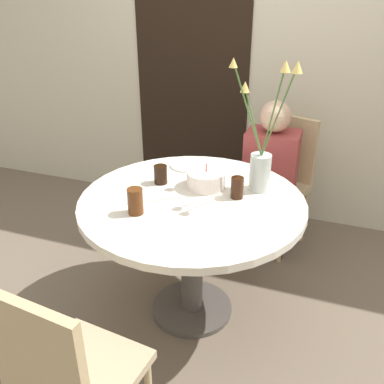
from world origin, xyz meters
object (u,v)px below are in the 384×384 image
(chair_near_front, at_px, (281,175))
(birthday_cake, at_px, (206,179))
(drink_glass_0, at_px, (237,188))
(drink_glass_2, at_px, (161,174))
(person_woman, at_px, (269,184))
(side_plate, at_px, (187,165))
(flower_vase, at_px, (261,157))
(chair_left_flank, at_px, (67,374))
(drink_glass_1, at_px, (135,201))

(chair_near_front, bearing_deg, birthday_cake, -91.85)
(chair_near_front, relative_size, drink_glass_0, 8.16)
(drink_glass_2, height_order, person_woman, person_woman)
(side_plate, bearing_deg, flower_vase, -20.61)
(chair_left_flank, height_order, side_plate, chair_left_flank)
(chair_near_front, distance_m, flower_vase, 0.84)
(side_plate, distance_m, drink_glass_1, 0.62)
(birthday_cake, relative_size, drink_glass_2, 2.07)
(flower_vase, relative_size, side_plate, 3.46)
(drink_glass_1, distance_m, drink_glass_2, 0.35)
(chair_left_flank, bearing_deg, person_woman, -95.62)
(chair_near_front, bearing_deg, side_plate, -112.76)
(flower_vase, distance_m, drink_glass_1, 0.69)
(drink_glass_0, bearing_deg, chair_near_front, 82.56)
(flower_vase, height_order, drink_glass_1, flower_vase)
(side_plate, bearing_deg, chair_left_flank, -87.70)
(drink_glass_2, relative_size, person_woman, 0.09)
(person_woman, bearing_deg, chair_left_flank, -102.23)
(chair_near_front, height_order, drink_glass_1, chair_near_front)
(chair_near_front, height_order, flower_vase, flower_vase)
(chair_near_front, bearing_deg, flower_vase, -72.73)
(drink_glass_1, relative_size, drink_glass_2, 1.27)
(flower_vase, distance_m, side_plate, 0.54)
(chair_near_front, bearing_deg, drink_glass_0, -78.52)
(person_woman, bearing_deg, birthday_cake, -111.20)
(chair_near_front, relative_size, drink_glass_2, 9.02)
(chair_left_flank, relative_size, drink_glass_0, 8.16)
(side_plate, height_order, drink_glass_1, drink_glass_1)
(chair_near_front, height_order, birthday_cake, chair_near_front)
(drink_glass_2, bearing_deg, drink_glass_1, -86.67)
(chair_near_front, distance_m, side_plate, 0.78)
(birthday_cake, height_order, flower_vase, flower_vase)
(drink_glass_0, height_order, drink_glass_1, drink_glass_1)
(chair_near_front, xyz_separation_m, drink_glass_0, (-0.11, -0.85, 0.28))
(chair_near_front, relative_size, birthday_cake, 4.36)
(chair_near_front, height_order, person_woman, person_woman)
(chair_near_front, relative_size, person_woman, 0.85)
(flower_vase, height_order, drink_glass_0, flower_vase)
(chair_left_flank, bearing_deg, chair_near_front, -96.15)
(flower_vase, bearing_deg, drink_glass_0, -127.23)
(chair_left_flank, distance_m, drink_glass_2, 1.15)
(side_plate, distance_m, person_woman, 0.65)
(birthday_cake, xyz_separation_m, drink_glass_2, (-0.25, -0.04, 0.01))
(side_plate, bearing_deg, drink_glass_0, -37.75)
(drink_glass_1, height_order, drink_glass_2, drink_glass_1)
(person_woman, bearing_deg, drink_glass_1, -115.07)
(drink_glass_0, xyz_separation_m, drink_glass_1, (-0.42, -0.32, 0.01))
(chair_near_front, relative_size, drink_glass_1, 7.10)
(drink_glass_0, distance_m, drink_glass_1, 0.53)
(chair_near_front, height_order, drink_glass_2, chair_near_front)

